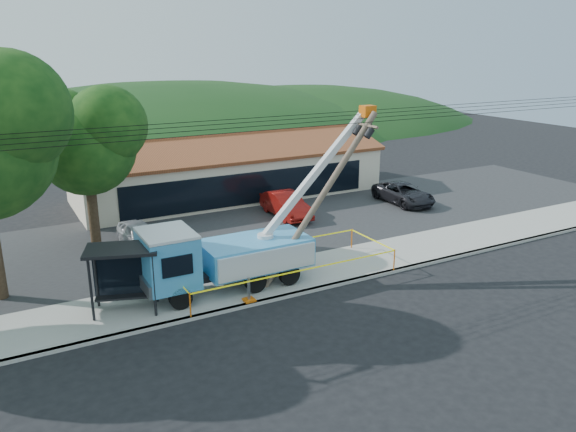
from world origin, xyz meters
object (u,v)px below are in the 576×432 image
Objects in this scene: leaning_pole at (326,190)px; car_red at (286,218)px; utility_truck at (223,254)px; car_silver at (140,247)px; car_dark at (403,204)px; bus_shelter at (123,263)px.

leaning_pole reaches higher than car_red.
utility_truck is 2.44× the size of car_red.
utility_truck is at bearing -81.03° from car_silver.
car_red is 0.94× the size of car_dark.
car_red is (12.37, 8.73, -2.22)m from bus_shelter.
leaning_pole reaches higher than bus_shelter.
car_dark is at bearing 35.09° from leaning_pole.
car_dark is at bearing 24.13° from utility_truck.
car_silver is (-1.92, 7.62, -1.81)m from utility_truck.
leaning_pole is 2.36× the size of bus_shelter.
leaning_pole is 1.64× the size of car_red.
leaning_pole is at bearing -9.13° from utility_truck.
leaning_pole is at bearing 14.03° from bus_shelter.
utility_truck reaches higher than leaning_pole.
utility_truck is at bearing -131.00° from car_red.
utility_truck reaches higher than bus_shelter.
leaning_pole is at bearing -55.93° from car_silver.
car_silver is at bearing 90.48° from bus_shelter.
leaning_pole reaches higher than car_silver.
bus_shelter is at bearing -143.31° from car_red.
utility_truck is at bearing 19.21° from bus_shelter.
utility_truck is 3.52× the size of bus_shelter.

